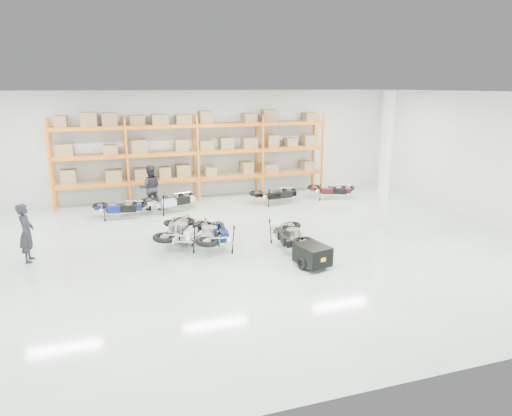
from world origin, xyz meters
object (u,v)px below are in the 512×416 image
object	(u,v)px
moto_back_b	(170,197)
moto_back_a	(119,204)
trailer	(312,255)
person_left	(26,233)
person_back	(150,188)
moto_back_d	(331,187)
moto_black_far_left	(178,227)
moto_blue_centre	(213,229)
moto_silver_left	(183,226)
moto_back_c	(275,191)
moto_touring_right	(290,231)

from	to	relation	value
moto_back_b	moto_back_a	bearing A→B (deg)	81.18
trailer	person_left	bearing A→B (deg)	144.76
moto_back_b	person_back	bearing A→B (deg)	35.07
trailer	moto_back_d	bearing A→B (deg)	45.59
moto_black_far_left	moto_back_b	size ratio (longest dim) A/B	0.88
moto_blue_centre	moto_back_d	world-z (taller)	moto_blue_centre
moto_back_b	moto_back_d	world-z (taller)	moto_back_b
moto_black_far_left	trailer	bearing A→B (deg)	145.07
moto_back_b	person_left	xyz separation A→B (m)	(-4.40, -3.97, 0.24)
moto_silver_left	trailer	distance (m)	4.09
moto_back_b	moto_back_d	xyz separation A→B (m)	(6.79, -0.05, -0.05)
moto_back_a	moto_back_d	xyz separation A→B (m)	(8.68, 0.23, 0.01)
moto_blue_centre	moto_back_b	xyz separation A→B (m)	(-0.65, 4.52, -0.01)
moto_black_far_left	moto_back_d	bearing A→B (deg)	-142.41
moto_back_a	moto_back_d	bearing A→B (deg)	-80.62
moto_silver_left	moto_black_far_left	world-z (taller)	moto_silver_left
moto_blue_centre	trailer	xyz separation A→B (m)	(2.16, -2.27, -0.23)
moto_back_b	moto_back_c	bearing A→B (deg)	-108.73
moto_silver_left	person_left	xyz separation A→B (m)	(-4.23, 0.04, 0.21)
moto_touring_right	moto_back_a	bearing A→B (deg)	143.19
moto_back_c	moto_back_d	size ratio (longest dim) A/B	1.02
trailer	person_back	bearing A→B (deg)	101.66
moto_black_far_left	moto_back_a	size ratio (longest dim) A/B	0.97
moto_back_c	moto_black_far_left	bearing A→B (deg)	124.87
moto_silver_left	moto_back_d	bearing A→B (deg)	-120.90
moto_black_far_left	trailer	distance (m)	4.38
person_back	moto_silver_left	bearing A→B (deg)	98.81
moto_black_far_left	person_left	xyz separation A→B (m)	(-4.13, -0.28, 0.31)
moto_blue_centre	person_back	bearing A→B (deg)	-66.54
moto_black_far_left	trailer	world-z (taller)	moto_black_far_left
moto_blue_centre	moto_back_c	bearing A→B (deg)	-120.38
moto_touring_right	person_left	xyz separation A→B (m)	(-7.21, 1.23, 0.27)
moto_silver_left	trailer	xyz separation A→B (m)	(2.97, -2.79, -0.25)
moto_back_b	person_left	world-z (taller)	person_left
moto_back_a	person_back	xyz separation A→B (m)	(1.20, 0.81, 0.35)
moto_blue_centre	moto_black_far_left	world-z (taller)	moto_blue_centre
moto_back_a	moto_silver_left	bearing A→B (deg)	-147.35
moto_back_d	person_back	bearing A→B (deg)	109.48
moto_back_c	moto_back_d	distance (m)	2.56
moto_black_far_left	moto_touring_right	size ratio (longest dim) A/B	0.93
moto_silver_left	moto_blue_centre	bearing A→B (deg)	177.19
moto_silver_left	moto_black_far_left	distance (m)	0.36
moto_black_far_left	trailer	size ratio (longest dim) A/B	1.09
moto_back_a	person_left	bearing A→B (deg)	153.56
person_left	person_back	distance (m)	5.83
moto_back_c	moto_blue_centre	bearing A→B (deg)	137.37
moto_blue_centre	trailer	distance (m)	3.14
moto_back_a	moto_back_c	size ratio (longest dim) A/B	0.96
person_left	trailer	bearing A→B (deg)	-109.33
moto_blue_centre	moto_black_far_left	bearing A→B (deg)	-33.66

